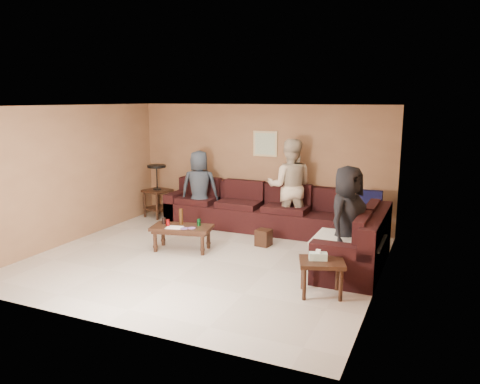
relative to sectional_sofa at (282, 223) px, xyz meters
The scene contains 10 objects.
room 2.18m from the sectional_sofa, 118.22° to the right, with size 5.60×5.50×2.50m.
sectional_sofa is the anchor object (origin of this frame).
coffee_table 1.89m from the sectional_sofa, 138.50° to the right, with size 1.12×0.72×0.71m.
end_table_left 3.19m from the sectional_sofa, 169.56° to the left, with size 0.63×0.63×1.17m.
side_table_right 2.51m from the sectional_sofa, 59.29° to the right, with size 0.72×0.65×0.63m.
waste_bin 0.52m from the sectional_sofa, 113.90° to the right, with size 0.25×0.25×0.30m, color #331B11.
wall_art 1.82m from the sectional_sofa, 126.63° to the left, with size 0.52×0.04×0.52m.
person_left 2.03m from the sectional_sofa, 169.34° to the left, with size 0.77×0.50×1.57m, color #2C343E.
person_middle 0.82m from the sectional_sofa, 93.88° to the left, with size 0.90×0.70×1.86m, color #C8B294.
person_right 1.92m from the sectional_sofa, 40.12° to the right, with size 0.81×0.52×1.65m, color black.
Camera 1 is at (3.49, -6.52, 2.61)m, focal length 35.00 mm.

